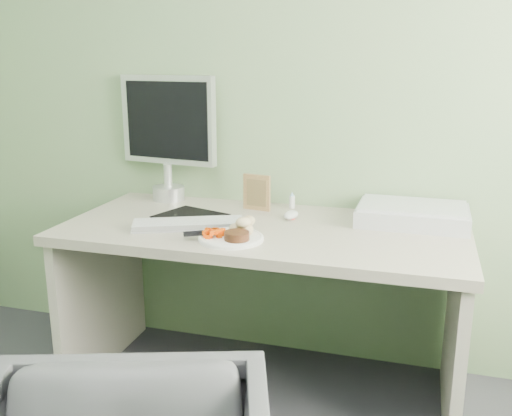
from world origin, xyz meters
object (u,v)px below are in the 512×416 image
(desk, at_px, (263,269))
(plate, at_px, (231,238))
(monitor, at_px, (168,131))
(scanner, at_px, (412,215))

(desk, height_order, plate, plate)
(desk, height_order, monitor, monitor)
(plate, distance_m, monitor, 0.78)
(scanner, bearing_deg, plate, -146.10)
(plate, xyz_separation_m, scanner, (0.64, 0.41, 0.03))
(scanner, bearing_deg, desk, -159.19)
(desk, bearing_deg, scanner, 19.97)
(desk, distance_m, monitor, 0.81)
(desk, xyz_separation_m, monitor, (-0.55, 0.32, 0.51))
(plate, height_order, monitor, monitor)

